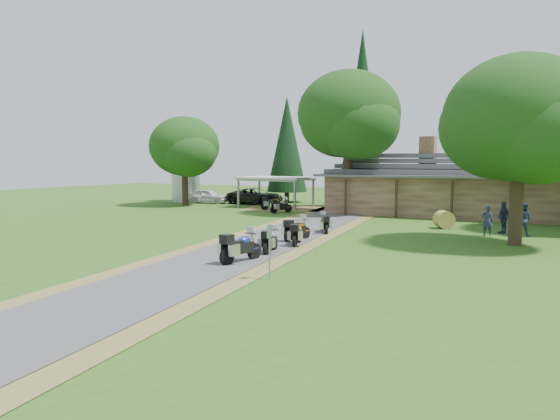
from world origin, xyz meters
The scene contains 24 objects.
ground centered at (0.00, 0.00, 0.00)m, with size 120.00×120.00×0.00m, color #2F5818.
driveway centered at (-0.50, 4.00, 0.00)m, with size 46.00×46.00×0.00m, color #434345.
lodge centered at (6.00, 24.00, 2.45)m, with size 21.40×9.40×4.90m, color brown, non-canonical shape.
silo centered at (-22.14, 25.61, 3.00)m, with size 2.95×2.95×6.00m, color gray.
carport centered at (-10.25, 23.41, 1.39)m, with size 6.41×4.27×2.78m, color silver, non-canonical shape.
car_white_sedan centered at (-18.55, 24.48, 0.90)m, with size 5.39×2.28×1.80m, color silver.
car_dark_suv centered at (-13.72, 25.64, 1.17)m, with size 6.12×2.60×2.34m, color black.
motorcycle_row_a centered at (1.33, -1.09, 0.71)m, with size 2.09×0.68×1.43m, color #222C97, non-canonical shape.
motorcycle_row_b centered at (1.24, 1.62, 0.61)m, with size 1.80×0.59×1.23m, color #95979C, non-canonical shape.
motorcycle_row_c centered at (1.33, 4.22, 0.63)m, with size 1.85×0.61×1.27m, color gold, non-canonical shape.
motorcycle_row_d centered at (0.65, 5.61, 0.66)m, with size 1.92×0.63×1.31m, color orange, non-canonical shape.
motorcycle_row_e centered at (0.65, 9.21, 0.59)m, with size 1.73×0.56×1.18m, color black, non-canonical shape.
motorcycle_carport_a centered at (-9.11, 20.81, 0.64)m, with size 1.88×0.61×1.28m, color #DFAD05, non-canonical shape.
motorcycle_carport_b centered at (-7.33, 18.88, 0.64)m, with size 1.87×0.61×1.28m, color slate, non-canonical shape.
person_a centered at (9.31, 12.25, 1.00)m, with size 0.57×0.41×2.00m, color navy.
person_b centered at (11.10, 13.01, 1.12)m, with size 0.63×0.46×2.23m, color navy.
person_c centered at (10.00, 13.80, 1.11)m, with size 0.63×0.45×2.22m, color navy.
hay_bale centered at (6.45, 14.63, 0.55)m, with size 1.11×1.11×1.01m, color olive.
sign_post centered at (3.98, -3.42, 0.99)m, with size 0.36×0.06×1.98m, color gray, non-canonical shape.
oak_lodge_left centered at (-2.30, 20.80, 6.39)m, with size 8.11×8.11×12.79m, color #183810, non-canonical shape.
oak_driveway centered at (11.00, 9.31, 5.10)m, with size 7.40×7.40×10.20m, color #183810, non-canonical shape.
oak_silo centered at (-19.03, 21.42, 4.52)m, with size 6.62×6.62×9.05m, color #183810, non-canonical shape.
cedar_near centered at (-3.70, 27.78, 8.05)m, with size 4.22×4.22×16.10m, color black.
cedar_far centered at (-12.26, 29.48, 5.37)m, with size 4.10×4.10×10.75m, color black.
Camera 1 is at (13.28, -20.15, 4.21)m, focal length 35.00 mm.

